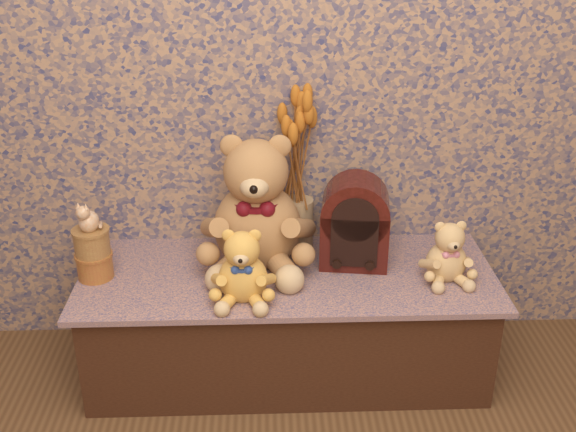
% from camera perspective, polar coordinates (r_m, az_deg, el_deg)
% --- Properties ---
extents(display_shelf, '(1.43, 0.57, 0.40)m').
position_cam_1_polar(display_shelf, '(2.50, -0.04, -8.69)').
color(display_shelf, navy).
rests_on(display_shelf, ground).
extents(teddy_large, '(0.43, 0.50, 0.51)m').
position_cam_1_polar(teddy_large, '(2.37, -2.59, 1.78)').
color(teddy_large, '#9F683D').
rests_on(teddy_large, display_shelf).
extents(teddy_medium, '(0.22, 0.26, 0.27)m').
position_cam_1_polar(teddy_medium, '(2.20, -3.78, -3.73)').
color(teddy_medium, gold).
rests_on(teddy_medium, display_shelf).
extents(teddy_small, '(0.20, 0.23, 0.23)m').
position_cam_1_polar(teddy_small, '(2.37, 13.07, -2.56)').
color(teddy_small, tan).
rests_on(teddy_small, display_shelf).
extents(cathedral_radio, '(0.26, 0.20, 0.32)m').
position_cam_1_polar(cathedral_radio, '(2.40, 5.56, -0.41)').
color(cathedral_radio, '#350F09').
rests_on(cathedral_radio, display_shelf).
extents(ceramic_vase, '(0.15, 0.15, 0.18)m').
position_cam_1_polar(ceramic_vase, '(2.54, 0.86, -0.55)').
color(ceramic_vase, tan).
rests_on(ceramic_vase, display_shelf).
extents(dried_stalks, '(0.26, 0.26, 0.41)m').
position_cam_1_polar(dried_stalks, '(2.43, 0.90, 5.74)').
color(dried_stalks, '#C0691E').
rests_on(dried_stalks, ceramic_vase).
extents(biscuit_tin_lower, '(0.15, 0.15, 0.09)m').
position_cam_1_polar(biscuit_tin_lower, '(2.44, -15.67, -3.98)').
color(biscuit_tin_lower, gold).
rests_on(biscuit_tin_lower, display_shelf).
extents(biscuit_tin_upper, '(0.15, 0.15, 0.09)m').
position_cam_1_polar(biscuit_tin_upper, '(2.40, -15.92, -2.10)').
color(biscuit_tin_upper, tan).
rests_on(biscuit_tin_upper, biscuit_tin_lower).
extents(cat_figurine, '(0.10, 0.11, 0.11)m').
position_cam_1_polar(cat_figurine, '(2.36, -16.21, 0.08)').
color(cat_figurine, silver).
rests_on(cat_figurine, biscuit_tin_upper).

